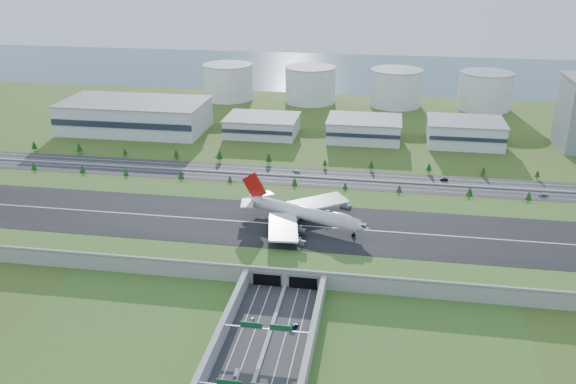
% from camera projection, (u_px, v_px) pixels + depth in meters
% --- Properties ---
extents(ground, '(1200.00, 1200.00, 0.00)m').
position_uv_depth(ground, '(300.00, 239.00, 330.51)').
color(ground, '#2E4B17').
rests_on(ground, ground).
extents(airfield_deck, '(520.00, 100.00, 9.20)m').
position_uv_depth(airfield_deck, '(300.00, 233.00, 328.88)').
color(airfield_deck, '#989993').
rests_on(airfield_deck, ground).
extents(underpass_road, '(38.80, 120.40, 8.00)m').
position_uv_depth(underpass_road, '(264.00, 344.00, 238.34)').
color(underpass_road, '#28282B').
rests_on(underpass_road, ground).
extents(sign_gantry_near, '(38.70, 0.70, 9.80)m').
position_uv_depth(sign_gantry_near, '(266.00, 330.00, 241.01)').
color(sign_gantry_near, gray).
rests_on(sign_gantry_near, ground).
extents(north_expressway, '(560.00, 36.00, 0.12)m').
position_uv_depth(north_expressway, '(320.00, 178.00, 417.33)').
color(north_expressway, '#28282B').
rests_on(north_expressway, ground).
extents(tree_row, '(503.09, 48.71, 8.46)m').
position_uv_depth(tree_row, '(319.00, 172.00, 415.03)').
color(tree_row, '#3D2819').
rests_on(tree_row, ground).
extents(hangar_west, '(120.00, 60.00, 25.00)m').
position_uv_depth(hangar_west, '(135.00, 116.00, 520.44)').
color(hangar_west, silver).
rests_on(hangar_west, ground).
extents(hangar_mid_a, '(58.00, 42.00, 15.00)m').
position_uv_depth(hangar_mid_a, '(262.00, 126.00, 510.37)').
color(hangar_mid_a, silver).
rests_on(hangar_mid_a, ground).
extents(hangar_mid_b, '(58.00, 42.00, 17.00)m').
position_uv_depth(hangar_mid_b, '(364.00, 129.00, 497.23)').
color(hangar_mid_b, silver).
rests_on(hangar_mid_b, ground).
extents(hangar_mid_c, '(58.00, 42.00, 19.00)m').
position_uv_depth(hangar_mid_c, '(465.00, 133.00, 484.84)').
color(hangar_mid_c, silver).
rests_on(hangar_mid_c, ground).
extents(fuel_tank_a, '(50.00, 50.00, 35.00)m').
position_uv_depth(fuel_tank_a, '(228.00, 82.00, 625.31)').
color(fuel_tank_a, silver).
rests_on(fuel_tank_a, ground).
extents(fuel_tank_b, '(50.00, 50.00, 35.00)m').
position_uv_depth(fuel_tank_b, '(310.00, 85.00, 612.54)').
color(fuel_tank_b, silver).
rests_on(fuel_tank_b, ground).
extents(fuel_tank_c, '(50.00, 50.00, 35.00)m').
position_uv_depth(fuel_tank_c, '(396.00, 88.00, 599.78)').
color(fuel_tank_c, silver).
rests_on(fuel_tank_c, ground).
extents(fuel_tank_d, '(50.00, 50.00, 35.00)m').
position_uv_depth(fuel_tank_d, '(485.00, 91.00, 587.01)').
color(fuel_tank_d, silver).
rests_on(fuel_tank_d, ground).
extents(bay_water, '(1200.00, 260.00, 0.06)m').
position_uv_depth(bay_water, '(355.00, 71.00, 769.26)').
color(bay_water, '#345063').
rests_on(bay_water, ground).
extents(boeing_747, '(74.46, 69.02, 24.27)m').
position_uv_depth(boeing_747, '(304.00, 213.00, 326.85)').
color(boeing_747, silver).
rests_on(boeing_747, airfield_deck).
extents(car_0, '(1.87, 4.10, 1.36)m').
position_uv_depth(car_0, '(252.00, 320.00, 257.87)').
color(car_0, '#A1A0A5').
rests_on(car_0, ground).
extents(car_1, '(1.89, 4.21, 1.34)m').
position_uv_depth(car_1, '(237.00, 372.00, 226.52)').
color(car_1, white).
rests_on(car_1, ground).
extents(car_2, '(4.01, 5.86, 1.49)m').
position_uv_depth(car_2, '(294.00, 326.00, 253.65)').
color(car_2, '#0C0D40').
rests_on(car_2, ground).
extents(car_4, '(4.21, 2.69, 1.33)m').
position_uv_depth(car_4, '(182.00, 173.00, 424.88)').
color(car_4, slate).
rests_on(car_4, ground).
extents(car_5, '(5.49, 2.99, 1.72)m').
position_uv_depth(car_5, '(444.00, 180.00, 411.91)').
color(car_5, black).
rests_on(car_5, ground).
extents(car_6, '(6.76, 4.81, 1.71)m').
position_uv_depth(car_6, '(543.00, 194.00, 387.35)').
color(car_6, silver).
rests_on(car_6, ground).
extents(car_7, '(5.85, 3.82, 1.58)m').
position_uv_depth(car_7, '(296.00, 171.00, 427.89)').
color(car_7, silver).
rests_on(car_7, ground).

